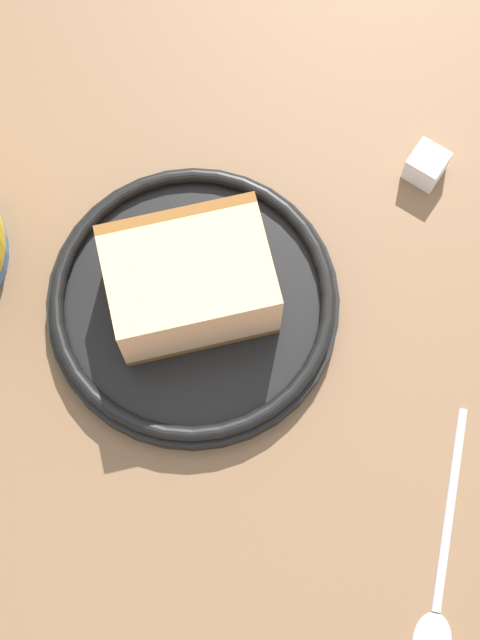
{
  "coord_description": "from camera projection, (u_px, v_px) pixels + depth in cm",
  "views": [
    {
      "loc": [
        9.79,
        -9.46,
        51.82
      ],
      "look_at": [
        -0.76,
        1.4,
        3.0
      ],
      "focal_mm": 54.79,
      "sensor_mm": 36.0,
      "label": 1
    }
  ],
  "objects": [
    {
      "name": "ground_plane",
      "position": [
        232.0,
        369.0,
        0.55
      ],
      "size": [
        127.21,
        127.21,
        2.56
      ],
      "primitive_type": "cube",
      "color": "brown"
    },
    {
      "name": "sugar_cube",
      "position": [
        428.0,
        167.0,
        0.56
      ],
      "size": [
        2.29,
        2.29,
        1.97
      ],
      "primitive_type": "cube",
      "rotation": [
        0.0,
        0.0,
        0.18
      ],
      "color": "white",
      "rests_on": "ground_plane"
    },
    {
      "name": "teaspoon",
      "position": [
        440.0,
        593.0,
        0.5
      ],
      "size": [
        8.49,
        12.19,
        0.8
      ],
      "color": "silver",
      "rests_on": "ground_plane"
    },
    {
      "name": "small_plate",
      "position": [
        193.0,
        302.0,
        0.54
      ],
      "size": [
        16.12,
        16.12,
        1.93
      ],
      "color": "black",
      "rests_on": "ground_plane"
    },
    {
      "name": "cake_slice",
      "position": [
        190.0,
        281.0,
        0.51
      ],
      "size": [
        9.77,
        10.44,
        5.08
      ],
      "color": "brown",
      "rests_on": "small_plate"
    }
  ]
}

